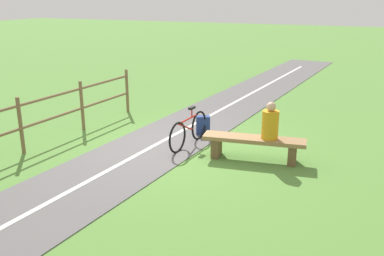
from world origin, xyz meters
TOP-DOWN VIEW (x-y plane):
  - ground_plane at (0.00, 0.00)m, footprint 80.00×80.00m
  - paved_path at (0.85, 4.00)m, footprint 5.50×36.03m
  - path_centre_line at (0.85, 4.00)m, footprint 3.20×31.86m
  - bench at (-1.73, 0.10)m, footprint 2.07×0.70m
  - person_seated at (-2.03, 0.06)m, footprint 0.37×0.37m
  - bicycle at (-0.20, -0.14)m, footprint 0.19×1.65m
  - backpack at (-0.20, -0.98)m, footprint 0.37×0.31m

SIDE VIEW (x-z plane):
  - ground_plane at x=0.00m, z-range 0.00..0.00m
  - paved_path at x=0.85m, z-range 0.00..0.02m
  - path_centre_line at x=0.85m, z-range 0.02..0.02m
  - backpack at x=-0.20m, z-range 0.00..0.45m
  - bench at x=-1.73m, z-range 0.10..0.57m
  - bicycle at x=-0.20m, z-range -0.07..0.78m
  - person_seated at x=-2.03m, z-range 0.42..1.16m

